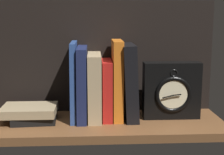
# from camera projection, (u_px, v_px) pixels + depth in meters

# --- Properties ---
(ground_plane) EXTENTS (0.77, 0.26, 0.03)m
(ground_plane) POSITION_uv_depth(u_px,v_px,m) (101.00, 125.00, 1.05)
(ground_plane) COLOR brown
(back_panel) EXTENTS (0.77, 0.01, 0.38)m
(back_panel) POSITION_uv_depth(u_px,v_px,m) (100.00, 57.00, 1.14)
(back_panel) COLOR black
(back_panel) RESTS_ON ground_plane
(book_blue_modern) EXTENTS (0.02, 0.15, 0.24)m
(book_blue_modern) POSITION_uv_depth(u_px,v_px,m) (74.00, 81.00, 1.06)
(book_blue_modern) COLOR #2D4C8E
(book_blue_modern) RESTS_ON ground_plane
(book_navy_bierce) EXTENTS (0.03, 0.17, 0.23)m
(book_navy_bierce) POSITION_uv_depth(u_px,v_px,m) (82.00, 83.00, 1.06)
(book_navy_bierce) COLOR #192147
(book_navy_bierce) RESTS_ON ground_plane
(book_tan_shortstories) EXTENTS (0.04, 0.16, 0.21)m
(book_tan_shortstories) POSITION_uv_depth(u_px,v_px,m) (95.00, 86.00, 1.07)
(book_tan_shortstories) COLOR tan
(book_tan_shortstories) RESTS_ON ground_plane
(book_red_requiem) EXTENTS (0.03, 0.14, 0.19)m
(book_red_requiem) POSITION_uv_depth(u_px,v_px,m) (107.00, 89.00, 1.07)
(book_red_requiem) COLOR red
(book_red_requiem) RESTS_ON ground_plane
(book_orange_pandolfini) EXTENTS (0.03, 0.14, 0.25)m
(book_orange_pandolfini) POSITION_uv_depth(u_px,v_px,m) (117.00, 80.00, 1.07)
(book_orange_pandolfini) COLOR orange
(book_orange_pandolfini) RESTS_ON ground_plane
(book_black_skeptic) EXTENTS (0.05, 0.16, 0.24)m
(book_black_skeptic) POSITION_uv_depth(u_px,v_px,m) (129.00, 82.00, 1.07)
(book_black_skeptic) COLOR black
(book_black_skeptic) RESTS_ON ground_plane
(framed_clock) EXTENTS (0.18, 0.06, 0.18)m
(framed_clock) POSITION_uv_depth(u_px,v_px,m) (172.00, 91.00, 1.07)
(framed_clock) COLOR black
(framed_clock) RESTS_ON ground_plane
(book_stack_side) EXTENTS (0.17, 0.13, 0.05)m
(book_stack_side) POSITION_uv_depth(u_px,v_px,m) (31.00, 113.00, 1.05)
(book_stack_side) COLOR black
(book_stack_side) RESTS_ON ground_plane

